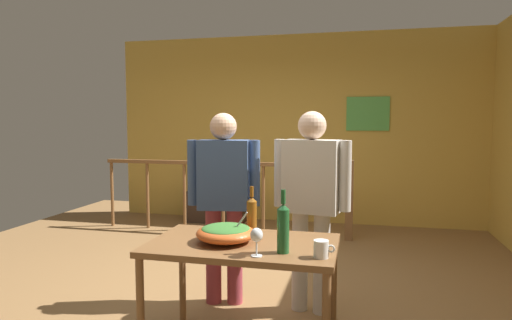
{
  "coord_description": "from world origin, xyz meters",
  "views": [
    {
      "loc": [
        0.98,
        -3.73,
        1.54
      ],
      "look_at": [
        0.25,
        -0.63,
        1.25
      ],
      "focal_mm": 31.0,
      "sensor_mm": 36.0,
      "label": 1
    }
  ],
  "objects_px": {
    "stair_railing": "(258,187)",
    "serving_table": "(243,254)",
    "wine_glass": "(257,236)",
    "wine_bottle_amber": "(252,214)",
    "person_standing_left": "(224,192)",
    "tv_console": "(216,207)",
    "salad_bowl": "(226,232)",
    "person_standing_right": "(311,194)",
    "mug_white": "(321,249)",
    "flat_screen_tv": "(215,177)",
    "framed_picture": "(368,114)",
    "wine_bottle_green": "(283,227)"
  },
  "relations": [
    {
      "from": "framed_picture",
      "to": "tv_console",
      "type": "bearing_deg",
      "value": -172.6
    },
    {
      "from": "stair_railing",
      "to": "wine_bottle_amber",
      "type": "height_order",
      "value": "wine_bottle_amber"
    },
    {
      "from": "framed_picture",
      "to": "flat_screen_tv",
      "type": "height_order",
      "value": "framed_picture"
    },
    {
      "from": "wine_bottle_amber",
      "to": "person_standing_left",
      "type": "bearing_deg",
      "value": 126.69
    },
    {
      "from": "wine_bottle_amber",
      "to": "person_standing_right",
      "type": "bearing_deg",
      "value": 52.52
    },
    {
      "from": "wine_bottle_green",
      "to": "serving_table",
      "type": "bearing_deg",
      "value": 149.99
    },
    {
      "from": "salad_bowl",
      "to": "wine_bottle_amber",
      "type": "distance_m",
      "value": 0.31
    },
    {
      "from": "wine_glass",
      "to": "person_standing_left",
      "type": "relative_size",
      "value": 0.11
    },
    {
      "from": "stair_railing",
      "to": "serving_table",
      "type": "xyz_separation_m",
      "value": [
        0.59,
        -3.0,
        0.01
      ]
    },
    {
      "from": "framed_picture",
      "to": "stair_railing",
      "type": "height_order",
      "value": "framed_picture"
    },
    {
      "from": "stair_railing",
      "to": "person_standing_left",
      "type": "relative_size",
      "value": 2.18
    },
    {
      "from": "serving_table",
      "to": "wine_bottle_green",
      "type": "distance_m",
      "value": 0.41
    },
    {
      "from": "flat_screen_tv",
      "to": "person_standing_right",
      "type": "xyz_separation_m",
      "value": [
        1.76,
        -2.85,
        0.27
      ]
    },
    {
      "from": "mug_white",
      "to": "stair_railing",
      "type": "bearing_deg",
      "value": 109.14
    },
    {
      "from": "person_standing_left",
      "to": "serving_table",
      "type": "bearing_deg",
      "value": 106.49
    },
    {
      "from": "framed_picture",
      "to": "salad_bowl",
      "type": "bearing_deg",
      "value": -103.47
    },
    {
      "from": "framed_picture",
      "to": "person_standing_left",
      "type": "height_order",
      "value": "framed_picture"
    },
    {
      "from": "stair_railing",
      "to": "person_standing_right",
      "type": "relative_size",
      "value": 2.16
    },
    {
      "from": "serving_table",
      "to": "person_standing_right",
      "type": "xyz_separation_m",
      "value": [
        0.36,
        0.74,
        0.29
      ]
    },
    {
      "from": "salad_bowl",
      "to": "flat_screen_tv",
      "type": "bearing_deg",
      "value": 109.68
    },
    {
      "from": "tv_console",
      "to": "mug_white",
      "type": "distance_m",
      "value": 4.33
    },
    {
      "from": "tv_console",
      "to": "serving_table",
      "type": "distance_m",
      "value": 3.9
    },
    {
      "from": "wine_bottle_green",
      "to": "person_standing_left",
      "type": "bearing_deg",
      "value": 125.85
    },
    {
      "from": "flat_screen_tv",
      "to": "person_standing_left",
      "type": "xyz_separation_m",
      "value": [
        1.04,
        -2.85,
        0.26
      ]
    },
    {
      "from": "stair_railing",
      "to": "salad_bowl",
      "type": "xyz_separation_m",
      "value": [
        0.48,
        -3.03,
        0.16
      ]
    },
    {
      "from": "salad_bowl",
      "to": "wine_bottle_green",
      "type": "distance_m",
      "value": 0.44
    },
    {
      "from": "mug_white",
      "to": "person_standing_right",
      "type": "height_order",
      "value": "person_standing_right"
    },
    {
      "from": "serving_table",
      "to": "mug_white",
      "type": "height_order",
      "value": "mug_white"
    },
    {
      "from": "framed_picture",
      "to": "serving_table",
      "type": "height_order",
      "value": "framed_picture"
    },
    {
      "from": "salad_bowl",
      "to": "person_standing_left",
      "type": "relative_size",
      "value": 0.24
    },
    {
      "from": "person_standing_left",
      "to": "person_standing_right",
      "type": "distance_m",
      "value": 0.73
    },
    {
      "from": "mug_white",
      "to": "person_standing_left",
      "type": "bearing_deg",
      "value": 133.03
    },
    {
      "from": "stair_railing",
      "to": "wine_glass",
      "type": "relative_size",
      "value": 20.64
    },
    {
      "from": "mug_white",
      "to": "person_standing_left",
      "type": "xyz_separation_m",
      "value": [
        -0.89,
        0.95,
        0.15
      ]
    },
    {
      "from": "framed_picture",
      "to": "person_standing_right",
      "type": "bearing_deg",
      "value": -98.4
    },
    {
      "from": "framed_picture",
      "to": "wine_bottle_amber",
      "type": "relative_size",
      "value": 1.84
    },
    {
      "from": "flat_screen_tv",
      "to": "tv_console",
      "type": "bearing_deg",
      "value": 90.0
    },
    {
      "from": "person_standing_left",
      "to": "person_standing_right",
      "type": "xyz_separation_m",
      "value": [
        0.73,
        0.0,
        0.01
      ]
    },
    {
      "from": "tv_console",
      "to": "serving_table",
      "type": "relative_size",
      "value": 0.74
    },
    {
      "from": "stair_railing",
      "to": "flat_screen_tv",
      "type": "xyz_separation_m",
      "value": [
        -0.81,
        0.58,
        0.04
      ]
    },
    {
      "from": "serving_table",
      "to": "mug_white",
      "type": "relative_size",
      "value": 9.8
    },
    {
      "from": "wine_bottle_amber",
      "to": "serving_table",
      "type": "bearing_deg",
      "value": -88.86
    },
    {
      "from": "person_standing_left",
      "to": "wine_glass",
      "type": "bearing_deg",
      "value": 107.43
    },
    {
      "from": "wine_glass",
      "to": "person_standing_right",
      "type": "height_order",
      "value": "person_standing_right"
    },
    {
      "from": "person_standing_left",
      "to": "person_standing_right",
      "type": "relative_size",
      "value": 0.99
    },
    {
      "from": "wine_bottle_green",
      "to": "person_standing_left",
      "type": "distance_m",
      "value": 1.13
    },
    {
      "from": "tv_console",
      "to": "serving_table",
      "type": "bearing_deg",
      "value": -68.84
    },
    {
      "from": "wine_glass",
      "to": "wine_bottle_amber",
      "type": "bearing_deg",
      "value": 106.76
    },
    {
      "from": "flat_screen_tv",
      "to": "wine_bottle_amber",
      "type": "xyz_separation_m",
      "value": [
        1.4,
        -3.33,
        0.19
      ]
    },
    {
      "from": "person_standing_left",
      "to": "tv_console",
      "type": "bearing_deg",
      "value": -79.84
    }
  ]
}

